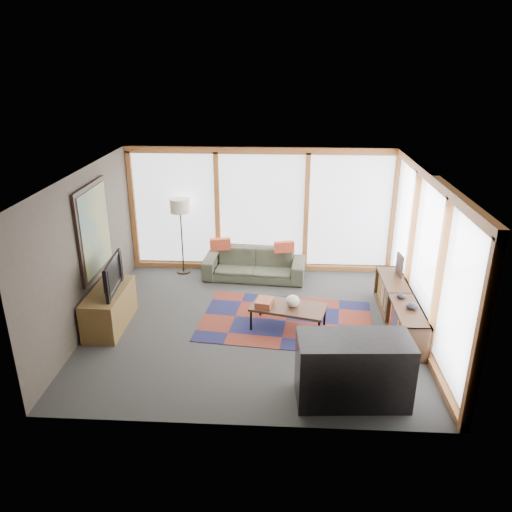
# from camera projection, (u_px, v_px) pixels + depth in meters

# --- Properties ---
(ground) EXTENTS (5.50, 5.50, 0.00)m
(ground) POSITION_uv_depth(u_px,v_px,m) (255.00, 325.00, 8.48)
(ground) COLOR #2D2E2B
(ground) RESTS_ON ground
(room_envelope) EXTENTS (5.52, 5.02, 2.62)m
(room_envelope) POSITION_uv_depth(u_px,v_px,m) (286.00, 229.00, 8.41)
(room_envelope) COLOR #423730
(room_envelope) RESTS_ON ground
(rug) EXTENTS (3.09, 2.17, 0.01)m
(rug) POSITION_uv_depth(u_px,v_px,m) (286.00, 321.00, 8.60)
(rug) COLOR maroon
(rug) RESTS_ON ground
(sofa) EXTENTS (2.10, 0.97, 0.60)m
(sofa) POSITION_uv_depth(u_px,v_px,m) (254.00, 264.00, 10.19)
(sofa) COLOR #3B3F30
(sofa) RESTS_ON ground
(pillow_left) EXTENTS (0.43, 0.20, 0.23)m
(pillow_left) POSITION_uv_depth(u_px,v_px,m) (220.00, 244.00, 10.11)
(pillow_left) COLOR #B74024
(pillow_left) RESTS_ON sofa
(pillow_right) EXTENTS (0.41, 0.20, 0.22)m
(pillow_right) POSITION_uv_depth(u_px,v_px,m) (284.00, 247.00, 9.97)
(pillow_right) COLOR #B74024
(pillow_right) RESTS_ON sofa
(floor_lamp) EXTENTS (0.40, 0.40, 1.60)m
(floor_lamp) POSITION_uv_depth(u_px,v_px,m) (182.00, 236.00, 10.27)
(floor_lamp) COLOR black
(floor_lamp) RESTS_ON ground
(coffee_table) EXTENTS (1.32, 0.89, 0.40)m
(coffee_table) POSITION_uv_depth(u_px,v_px,m) (288.00, 317.00, 8.31)
(coffee_table) COLOR black
(coffee_table) RESTS_ON ground
(book_stack) EXTENTS (0.32, 0.37, 0.11)m
(book_stack) POSITION_uv_depth(u_px,v_px,m) (265.00, 303.00, 8.25)
(book_stack) COLOR brown
(book_stack) RESTS_ON coffee_table
(vase) EXTENTS (0.25, 0.25, 0.20)m
(vase) POSITION_uv_depth(u_px,v_px,m) (293.00, 301.00, 8.20)
(vase) COLOR beige
(vase) RESTS_ON coffee_table
(bookshelf) EXTENTS (0.43, 2.36, 0.59)m
(bookshelf) POSITION_uv_depth(u_px,v_px,m) (399.00, 309.00, 8.38)
(bookshelf) COLOR black
(bookshelf) RESTS_ON ground
(bowl_a) EXTENTS (0.23, 0.23, 0.09)m
(bowl_a) POSITION_uv_depth(u_px,v_px,m) (412.00, 306.00, 7.75)
(bowl_a) COLOR black
(bowl_a) RESTS_ON bookshelf
(bowl_b) EXTENTS (0.18, 0.18, 0.08)m
(bowl_b) POSITION_uv_depth(u_px,v_px,m) (401.00, 296.00, 8.10)
(bowl_b) COLOR black
(bowl_b) RESTS_ON bookshelf
(shelf_picture) EXTENTS (0.07, 0.30, 0.40)m
(shelf_picture) POSITION_uv_depth(u_px,v_px,m) (400.00, 265.00, 8.89)
(shelf_picture) COLOR black
(shelf_picture) RESTS_ON bookshelf
(tv_console) EXTENTS (0.55, 1.31, 0.65)m
(tv_console) POSITION_uv_depth(u_px,v_px,m) (109.00, 308.00, 8.34)
(tv_console) COLOR brown
(tv_console) RESTS_ON ground
(television) EXTENTS (0.20, 0.99, 0.56)m
(television) POSITION_uv_depth(u_px,v_px,m) (108.00, 275.00, 8.10)
(television) COLOR black
(television) RESTS_ON tv_console
(bar_counter) EXTENTS (1.49, 0.77, 0.92)m
(bar_counter) POSITION_uv_depth(u_px,v_px,m) (353.00, 370.00, 6.47)
(bar_counter) COLOR black
(bar_counter) RESTS_ON ground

